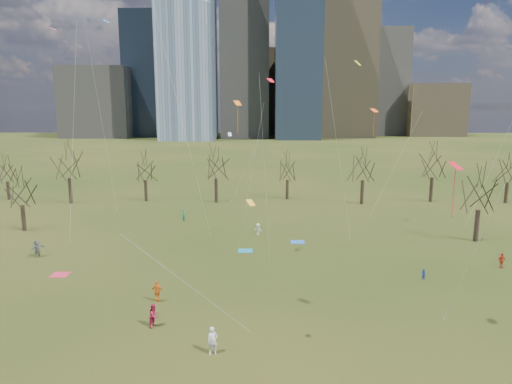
{
  "coord_description": "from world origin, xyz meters",
  "views": [
    {
      "loc": [
        0.6,
        -34.47,
        15.66
      ],
      "look_at": [
        0.0,
        12.0,
        7.0
      ],
      "focal_mm": 32.0,
      "sensor_mm": 36.0,
      "label": 1
    }
  ],
  "objects_px": {
    "blanket_teal": "(245,251)",
    "person_1": "(213,341)",
    "blanket_navy": "(298,242)",
    "blanket_crimson": "(60,275)",
    "person_2": "(154,315)",
    "person_4": "(157,291)"
  },
  "relations": [
    {
      "from": "blanket_navy",
      "to": "person_1",
      "type": "distance_m",
      "value": 25.91
    },
    {
      "from": "blanket_crimson",
      "to": "blanket_navy",
      "type": "bearing_deg",
      "value": 25.14
    },
    {
      "from": "blanket_navy",
      "to": "person_4",
      "type": "height_order",
      "value": "person_4"
    },
    {
      "from": "blanket_navy",
      "to": "person_2",
      "type": "distance_m",
      "value": 24.37
    },
    {
      "from": "blanket_navy",
      "to": "person_1",
      "type": "height_order",
      "value": "person_1"
    },
    {
      "from": "blanket_crimson",
      "to": "person_4",
      "type": "bearing_deg",
      "value": -29.13
    },
    {
      "from": "person_1",
      "to": "person_2",
      "type": "height_order",
      "value": "person_1"
    },
    {
      "from": "blanket_teal",
      "to": "person_1",
      "type": "bearing_deg",
      "value": -93.56
    },
    {
      "from": "blanket_teal",
      "to": "person_4",
      "type": "relative_size",
      "value": 0.9
    },
    {
      "from": "blanket_navy",
      "to": "person_4",
      "type": "xyz_separation_m",
      "value": [
        -12.73,
        -16.9,
        0.87
      ]
    },
    {
      "from": "blanket_navy",
      "to": "person_1",
      "type": "xyz_separation_m",
      "value": [
        -7.37,
        -24.83,
        0.89
      ]
    },
    {
      "from": "blanket_teal",
      "to": "blanket_navy",
      "type": "relative_size",
      "value": 1.0
    },
    {
      "from": "blanket_crimson",
      "to": "person_1",
      "type": "xyz_separation_m",
      "value": [
        16.0,
        -13.86,
        0.89
      ]
    },
    {
      "from": "blanket_navy",
      "to": "blanket_crimson",
      "type": "relative_size",
      "value": 1.0
    },
    {
      "from": "blanket_teal",
      "to": "person_1",
      "type": "distance_m",
      "value": 21.48
    },
    {
      "from": "person_1",
      "to": "person_2",
      "type": "relative_size",
      "value": 1.04
    },
    {
      "from": "blanket_navy",
      "to": "blanket_crimson",
      "type": "distance_m",
      "value": 25.82
    },
    {
      "from": "blanket_teal",
      "to": "person_2",
      "type": "height_order",
      "value": "person_2"
    },
    {
      "from": "blanket_crimson",
      "to": "person_2",
      "type": "xyz_separation_m",
      "value": [
        11.37,
        -10.22,
        0.86
      ]
    },
    {
      "from": "blanket_navy",
      "to": "person_1",
      "type": "bearing_deg",
      "value": -106.54
    },
    {
      "from": "person_1",
      "to": "blanket_navy",
      "type": "bearing_deg",
      "value": 54.76
    },
    {
      "from": "person_4",
      "to": "blanket_crimson",
      "type": "bearing_deg",
      "value": -19.13
    }
  ]
}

